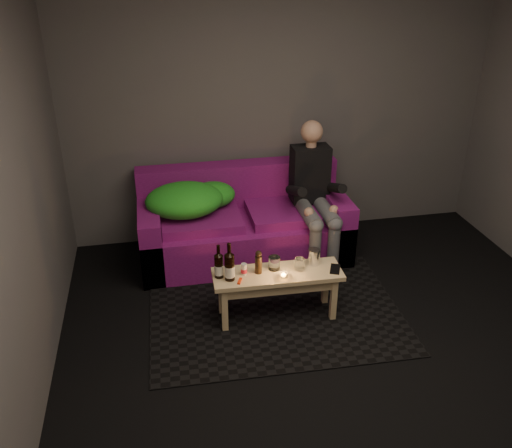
{
  "coord_description": "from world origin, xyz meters",
  "views": [
    {
      "loc": [
        -1.2,
        -2.57,
        2.56
      ],
      "look_at": [
        -0.4,
        1.43,
        0.49
      ],
      "focal_mm": 38.0,
      "sensor_mm": 36.0,
      "label": 1
    }
  ],
  "objects_px": {
    "beer_bottle_b": "(230,266)",
    "steel_cup": "(314,257)",
    "coffee_table": "(277,280)",
    "beer_bottle_a": "(219,265)",
    "sofa": "(243,226)",
    "person": "(314,191)"
  },
  "relations": [
    {
      "from": "person",
      "to": "coffee_table",
      "type": "xyz_separation_m",
      "value": [
        -0.54,
        -0.87,
        -0.32
      ]
    },
    {
      "from": "coffee_table",
      "to": "beer_bottle_a",
      "type": "height_order",
      "value": "beer_bottle_a"
    },
    {
      "from": "person",
      "to": "beer_bottle_b",
      "type": "xyz_separation_m",
      "value": [
        -0.9,
        -0.9,
        -0.14
      ]
    },
    {
      "from": "coffee_table",
      "to": "beer_bottle_b",
      "type": "height_order",
      "value": "beer_bottle_b"
    },
    {
      "from": "sofa",
      "to": "coffee_table",
      "type": "bearing_deg",
      "value": -85.4
    },
    {
      "from": "beer_bottle_a",
      "to": "beer_bottle_b",
      "type": "distance_m",
      "value": 0.09
    },
    {
      "from": "sofa",
      "to": "steel_cup",
      "type": "bearing_deg",
      "value": -68.13
    },
    {
      "from": "person",
      "to": "coffee_table",
      "type": "distance_m",
      "value": 1.07
    },
    {
      "from": "beer_bottle_b",
      "to": "steel_cup",
      "type": "bearing_deg",
      "value": 7.88
    },
    {
      "from": "person",
      "to": "beer_bottle_a",
      "type": "bearing_deg",
      "value": -138.99
    },
    {
      "from": "coffee_table",
      "to": "steel_cup",
      "type": "height_order",
      "value": "steel_cup"
    },
    {
      "from": "sofa",
      "to": "steel_cup",
      "type": "xyz_separation_m",
      "value": [
        0.38,
        -0.96,
        0.17
      ]
    },
    {
      "from": "coffee_table",
      "to": "beer_bottle_a",
      "type": "relative_size",
      "value": 3.7
    },
    {
      "from": "beer_bottle_a",
      "to": "beer_bottle_b",
      "type": "bearing_deg",
      "value": -34.36
    },
    {
      "from": "sofa",
      "to": "beer_bottle_a",
      "type": "distance_m",
      "value": 1.08
    },
    {
      "from": "beer_bottle_b",
      "to": "steel_cup",
      "type": "height_order",
      "value": "beer_bottle_b"
    },
    {
      "from": "sofa",
      "to": "coffee_table",
      "type": "relative_size",
      "value": 1.89
    },
    {
      "from": "sofa",
      "to": "beer_bottle_b",
      "type": "height_order",
      "value": "sofa"
    },
    {
      "from": "coffee_table",
      "to": "sofa",
      "type": "bearing_deg",
      "value": 94.6
    },
    {
      "from": "sofa",
      "to": "coffee_table",
      "type": "distance_m",
      "value": 1.03
    },
    {
      "from": "coffee_table",
      "to": "beer_bottle_b",
      "type": "relative_size",
      "value": 3.27
    },
    {
      "from": "coffee_table",
      "to": "steel_cup",
      "type": "xyz_separation_m",
      "value": [
        0.3,
        0.07,
        0.13
      ]
    }
  ]
}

